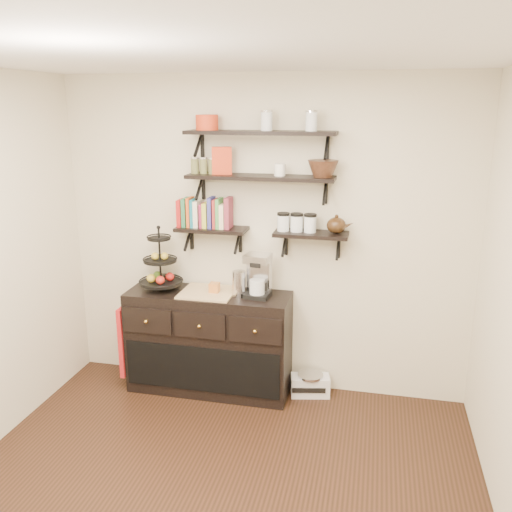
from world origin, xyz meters
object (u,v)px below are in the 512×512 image
at_px(radio, 310,385).
at_px(coffee_maker, 258,276).
at_px(sideboard, 209,342).
at_px(fruit_stand, 161,269).

bearing_deg(radio, coffee_maker, 175.41).
distance_m(sideboard, coffee_maker, 0.76).
height_order(fruit_stand, radio, fruit_stand).
bearing_deg(radio, sideboard, 173.47).
xyz_separation_m(fruit_stand, radio, (1.30, 0.08, -0.99)).
bearing_deg(coffee_maker, radio, 13.93).
distance_m(fruit_stand, coffee_maker, 0.85).
bearing_deg(radio, fruit_stand, 171.58).
distance_m(sideboard, fruit_stand, 0.76).
height_order(fruit_stand, coffee_maker, fruit_stand).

